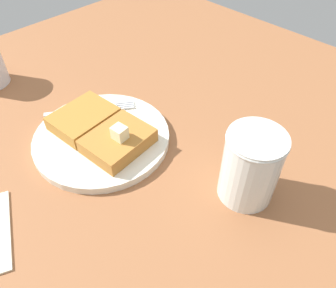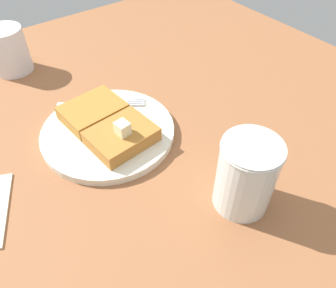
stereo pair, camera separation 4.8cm
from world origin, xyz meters
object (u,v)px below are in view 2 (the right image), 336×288
object	(u,v)px
plate	(108,131)
fork	(107,103)
coffee_mug	(8,50)
syrup_jar	(245,178)

from	to	relation	value
plate	fork	world-z (taller)	fork
plate	coffee_mug	size ratio (longest dim) A/B	2.08
fork	syrup_jar	bearing A→B (deg)	-170.60
fork	coffee_mug	world-z (taller)	coffee_mug
plate	coffee_mug	bearing A→B (deg)	11.07
plate	syrup_jar	xyz separation A→B (cm)	(-23.23, -8.10, 4.15)
coffee_mug	plate	bearing A→B (deg)	-168.93
coffee_mug	syrup_jar	bearing A→B (deg)	-165.32
fork	coffee_mug	bearing A→B (deg)	20.70
fork	syrup_jar	xyz separation A→B (cm)	(-29.24, -4.84, 3.40)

